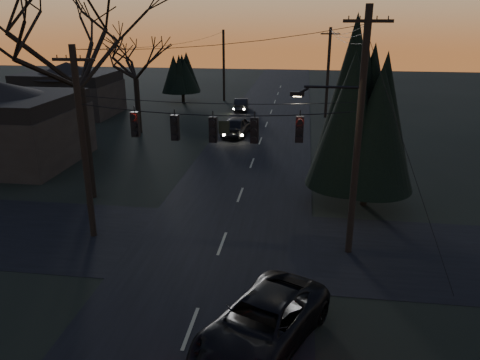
# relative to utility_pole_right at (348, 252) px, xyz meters

# --- Properties ---
(main_road) EXTENTS (8.00, 120.00, 0.02)m
(main_road) POSITION_rel_utility_pole_right_xyz_m (-5.50, 10.00, 0.01)
(main_road) COLOR black
(main_road) RESTS_ON ground
(cross_road) EXTENTS (60.00, 7.00, 0.02)m
(cross_road) POSITION_rel_utility_pole_right_xyz_m (-5.50, 0.00, 0.01)
(cross_road) COLOR black
(cross_road) RESTS_ON ground
(utility_pole_right) EXTENTS (5.00, 0.30, 10.00)m
(utility_pole_right) POSITION_rel_utility_pole_right_xyz_m (0.00, 0.00, 0.00)
(utility_pole_right) COLOR black
(utility_pole_right) RESTS_ON ground
(utility_pole_left) EXTENTS (1.80, 0.30, 8.50)m
(utility_pole_left) POSITION_rel_utility_pole_right_xyz_m (-11.50, 0.00, 0.00)
(utility_pole_left) COLOR black
(utility_pole_left) RESTS_ON ground
(utility_pole_far_r) EXTENTS (1.80, 0.30, 8.50)m
(utility_pole_far_r) POSITION_rel_utility_pole_right_xyz_m (0.00, 28.00, 0.00)
(utility_pole_far_r) COLOR black
(utility_pole_far_r) RESTS_ON ground
(utility_pole_far_l) EXTENTS (0.30, 0.30, 8.00)m
(utility_pole_far_l) POSITION_rel_utility_pole_right_xyz_m (-11.50, 36.00, 0.00)
(utility_pole_far_l) COLOR black
(utility_pole_far_l) RESTS_ON ground
(span_signal_assembly) EXTENTS (11.50, 0.44, 1.57)m
(span_signal_assembly) POSITION_rel_utility_pole_right_xyz_m (-5.74, 0.00, 5.26)
(span_signal_assembly) COLOR black
(span_signal_assembly) RESTS_ON ground
(bare_tree_left) EXTENTS (9.37, 9.37, 12.10)m
(bare_tree_left) POSITION_rel_utility_pole_right_xyz_m (-13.64, 4.60, 8.46)
(bare_tree_left) COLOR black
(bare_tree_left) RESTS_ON ground
(evergreen_right) EXTENTS (4.42, 4.42, 8.48)m
(evergreen_right) POSITION_rel_utility_pole_right_xyz_m (1.24, 5.49, 4.83)
(evergreen_right) COLOR black
(evergreen_right) RESTS_ON ground
(bare_tree_dist) EXTENTS (6.21, 6.21, 9.13)m
(bare_tree_dist) POSITION_rel_utility_pole_right_xyz_m (-16.10, 19.51, 6.37)
(bare_tree_dist) COLOR black
(bare_tree_dist) RESTS_ON ground
(evergreen_dist) EXTENTS (3.73, 3.73, 5.66)m
(evergreen_dist) POSITION_rel_utility_pole_right_xyz_m (-16.02, 34.38, 3.42)
(evergreen_dist) COLOR black
(evergreen_dist) RESTS_ON ground
(house_left_far) EXTENTS (9.00, 7.00, 5.20)m
(house_left_far) POSITION_rel_utility_pole_right_xyz_m (-25.50, 26.00, 2.60)
(house_left_far) COLOR black
(house_left_far) RESTS_ON ground
(suv_near) EXTENTS (4.54, 5.99, 1.51)m
(suv_near) POSITION_rel_utility_pole_right_xyz_m (-3.13, -6.43, 0.76)
(suv_near) COLOR black
(suv_near) RESTS_ON ground
(sedan_oncoming_a) EXTENTS (2.47, 4.97, 1.63)m
(sedan_oncoming_a) POSITION_rel_utility_pole_right_xyz_m (-7.61, 19.53, 0.81)
(sedan_oncoming_a) COLOR black
(sedan_oncoming_a) RESTS_ON ground
(sedan_oncoming_b) EXTENTS (1.66, 3.99, 1.28)m
(sedan_oncoming_b) POSITION_rel_utility_pole_right_xyz_m (-8.70, 30.37, 0.64)
(sedan_oncoming_b) COLOR black
(sedan_oncoming_b) RESTS_ON ground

